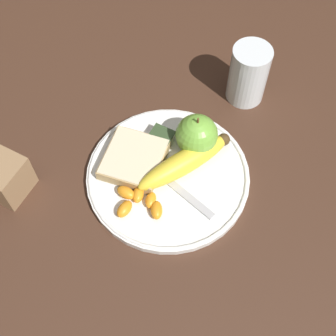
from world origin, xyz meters
TOP-DOWN VIEW (x-y plane):
  - ground_plane at (0.00, 0.00)m, footprint 3.00×3.00m
  - plate at (0.00, 0.00)m, footprint 0.26×0.26m
  - juice_glass at (-0.22, 0.04)m, footprint 0.07×0.07m
  - apple at (-0.07, 0.02)m, footprint 0.07×0.07m
  - banana at (-0.02, 0.02)m, footprint 0.17×0.11m
  - bread_slice at (0.01, -0.06)m, footprint 0.11×0.11m
  - fork at (0.01, -0.01)m, footprint 0.07×0.18m
  - jam_packet at (-0.04, -0.04)m, footprint 0.05×0.04m
  - orange_segment_0 at (0.03, -0.03)m, footprint 0.03×0.02m
  - orange_segment_1 at (0.06, -0.02)m, footprint 0.03×0.03m
  - orange_segment_2 at (0.06, -0.00)m, footprint 0.03×0.02m
  - orange_segment_3 at (0.07, 0.02)m, footprint 0.04×0.03m
  - orange_segment_4 at (0.09, -0.03)m, footprint 0.03×0.02m
  - orange_segment_5 at (0.06, -0.04)m, footprint 0.02×0.03m
  - condiment_caddy at (0.13, -0.21)m, footprint 0.06×0.06m

SIDE VIEW (x-z plane):
  - ground_plane at x=0.00m, z-range 0.00..0.00m
  - plate at x=0.00m, z-range 0.00..0.02m
  - fork at x=0.01m, z-range 0.01..0.02m
  - orange_segment_0 at x=0.03m, z-range 0.01..0.03m
  - orange_segment_2 at x=0.06m, z-range 0.01..0.03m
  - orange_segment_1 at x=0.06m, z-range 0.01..0.03m
  - orange_segment_3 at x=0.07m, z-range 0.01..0.03m
  - orange_segment_4 at x=0.09m, z-range 0.01..0.03m
  - orange_segment_5 at x=0.06m, z-range 0.01..0.03m
  - jam_packet at x=-0.04m, z-range 0.01..0.03m
  - bread_slice at x=0.01m, z-range 0.01..0.03m
  - banana at x=-0.02m, z-range 0.01..0.05m
  - condiment_caddy at x=0.13m, z-range 0.00..0.07m
  - apple at x=-0.07m, z-range 0.01..0.08m
  - juice_glass at x=-0.22m, z-range 0.00..0.11m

